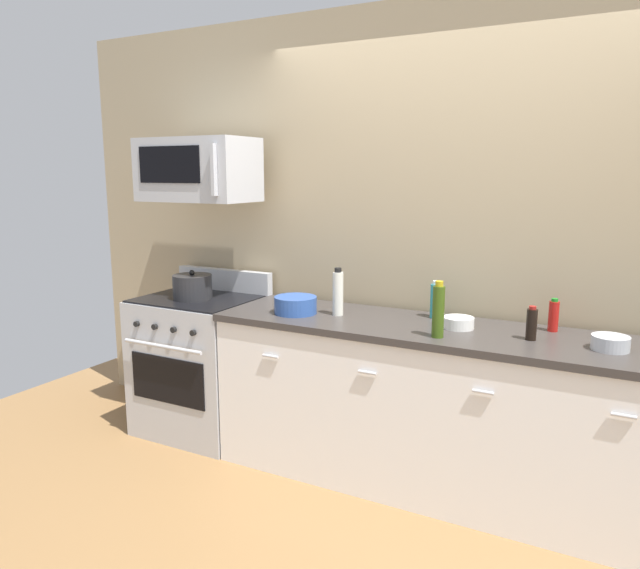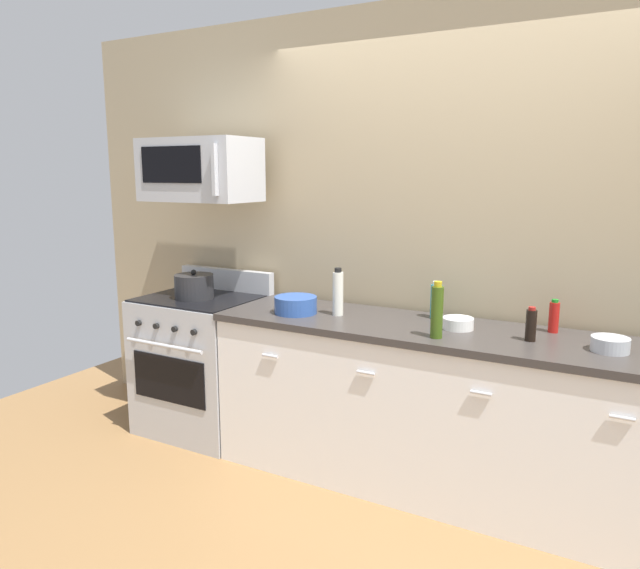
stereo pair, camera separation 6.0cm
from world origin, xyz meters
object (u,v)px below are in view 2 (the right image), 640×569
Objects in this scene: bottle_vinegar_white at (338,293)px; bowl_blue_mixing at (296,304)px; bottle_olive_oil at (437,311)px; bottle_hot_sauce_red at (554,317)px; bottle_soy_sauce_dark at (531,325)px; bottle_dish_soap at (436,301)px; range_oven at (202,362)px; microwave at (200,170)px; bowl_steel_prep at (610,344)px; bowl_white_ceramic at (458,323)px; stockpot at (194,286)px.

bottle_vinegar_white is 1.11× the size of bowl_blue_mixing.
bottle_olive_oil reaches higher than bottle_hot_sauce_red.
bottle_soy_sauce_dark is 0.60m from bottle_dish_soap.
range_oven is 6.26× the size of bottle_soy_sauce_dark.
bottle_soy_sauce_dark is (2.10, -0.07, -0.75)m from microwave.
bottle_soy_sauce_dark is 1.32m from bowl_blue_mixing.
microwave reaches higher than bottle_olive_oil.
bowl_steel_prep is at bearing 1.74° from bowl_blue_mixing.
bottle_hot_sauce_red is at bearing 20.69° from bowl_white_ceramic.
range_oven is 1.28m from microwave.
microwave is at bearing 89.71° from range_oven.
bowl_white_ceramic is at bearing 2.80° from stockpot.
microwave is at bearing 89.87° from stockpot.
stockpot is at bearing -179.18° from bottle_soy_sauce_dark.
range_oven is at bearing 90.00° from stockpot.
bottle_vinegar_white reaches higher than bowl_steel_prep.
bottle_hot_sauce_red reaches higher than range_oven.
bottle_vinegar_white is at bearing -0.17° from range_oven.
bowl_steel_prep is (1.43, -0.02, -0.10)m from bottle_vinegar_white.
bottle_soy_sauce_dark is 0.80× the size of bottle_dish_soap.
microwave reaches higher than bottle_dish_soap.
bottle_vinegar_white is at bearing 17.34° from bowl_blue_mixing.
stockpot reaches higher than bowl_steel_prep.
bottle_hot_sauce_red reaches higher than bowl_white_ceramic.
bowl_white_ceramic is at bearing 78.42° from bottle_olive_oil.
range_oven is at bearing 174.37° from bowl_blue_mixing.
bottle_olive_oil is at bearing -7.31° from bowl_blue_mixing.
bowl_steel_prep is at bearing -4.57° from bowl_white_ceramic.
microwave is (0.00, 0.04, 1.28)m from range_oven.
range_oven is 2.25m from bottle_hot_sauce_red.
bowl_blue_mixing reaches higher than bowl_steel_prep.
bottle_hot_sauce_red reaches higher than bottle_soy_sauce_dark.
bottle_dish_soap is (-0.13, 0.39, -0.03)m from bottle_olive_oil.
bowl_blue_mixing is (-0.89, 0.11, -0.08)m from bottle_olive_oil.
microwave reaches higher than bowl_steel_prep.
bottle_soy_sauce_dark is (1.07, -0.02, -0.05)m from bottle_vinegar_white.
bottle_hot_sauce_red is 0.36m from bowl_steel_prep.
stockpot reaches higher than bowl_blue_mixing.
range_oven is at bearing 179.37° from bottle_soy_sauce_dark.
bottle_soy_sauce_dark is 0.68× the size of stockpot.
range_oven reaches higher than bowl_blue_mixing.
bottle_vinegar_white is 1.43m from bowl_steel_prep.
range_oven reaches higher than bowl_white_ceramic.
bottle_dish_soap is at bearing 108.49° from bottle_olive_oil.
stockpot is (-2.10, -0.03, 0.00)m from bottle_soy_sauce_dark.
stockpot is at bearing -170.76° from bottle_dish_soap.
bottle_dish_soap is (-0.63, -0.00, 0.02)m from bottle_hot_sauce_red.
bottle_olive_oil is 1.35× the size of bottle_dish_soap.
microwave is 2.23m from bottle_soy_sauce_dark.
bottle_soy_sauce_dark is 1.05× the size of bowl_white_ceramic.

